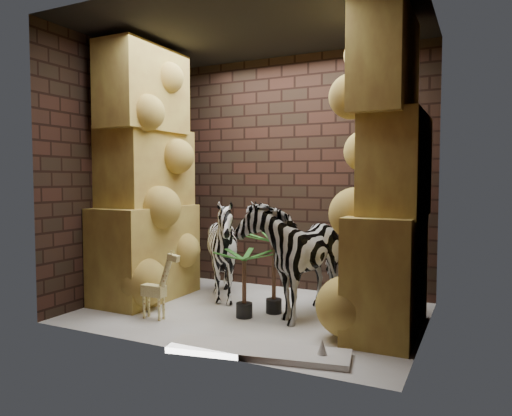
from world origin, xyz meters
The scene contains 14 objects.
floor centered at (0.00, 0.00, 0.00)m, with size 3.50×3.50×0.00m, color white.
ceiling centered at (0.00, 0.00, 3.00)m, with size 3.50×3.50×0.00m, color black.
wall_back centered at (0.00, 1.25, 1.50)m, with size 3.50×3.50×0.00m, color black.
wall_front centered at (0.00, -1.25, 1.50)m, with size 3.50×3.50×0.00m, color black.
wall_left centered at (-1.75, 0.00, 1.50)m, with size 3.00×3.00×0.00m, color black.
wall_right centered at (1.75, 0.00, 1.50)m, with size 3.00×3.00×0.00m, color black.
rock_pillar_left centered at (-1.40, 0.00, 1.50)m, with size 0.68×1.30×3.00m, color gold, non-canonical shape.
rock_pillar_right centered at (1.42, 0.00, 1.50)m, with size 0.58×1.25×3.00m, color gold, non-canonical shape.
zebra_right centered at (0.45, 0.22, 0.72)m, with size 0.66×1.22×1.44m, color white.
zebra_left centered at (-0.50, 0.27, 0.54)m, with size 0.96×1.19×1.08m, color white.
giraffe_toy centered at (-0.79, -0.64, 0.37)m, with size 0.38×0.13×0.74m, color #F8EA92, non-canonical shape.
palm_front centered at (0.23, 0.09, 0.43)m, with size 0.36×0.36×0.86m, color #1E691B, non-canonical shape.
palm_back centered at (0.02, -0.19, 0.35)m, with size 0.36×0.36×0.70m, color #1E691B, non-canonical shape.
surfboard centered at (0.59, -1.05, 0.03)m, with size 1.48×0.36×0.05m, color silver.
Camera 1 is at (2.21, -4.42, 1.42)m, focal length 32.98 mm.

